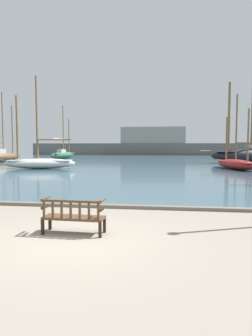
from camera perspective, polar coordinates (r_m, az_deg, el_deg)
name	(u,v)px	position (r m, az deg, el deg)	size (l,w,h in m)	color
ground_plane	(74,240)	(7.56, -9.91, -13.44)	(160.00, 160.00, 0.00)	gray
harbor_water	(154,158)	(50.95, 5.27, 1.82)	(100.00, 80.00, 0.08)	#385666
quay_edge_kerb	(106,206)	(11.15, -3.86, -7.23)	(40.00, 0.30, 0.12)	#675F54
park_bench	(73,216)	(7.96, -10.01, -9.00)	(1.62, 0.58, 0.92)	black
sailboat_distant_harbor	(63,154)	(51.40, -11.91, 2.63)	(2.77, 7.33, 8.81)	#2D6647
sailboat_outer_starboard	(39,162)	(29.43, -16.21, 1.16)	(8.14, 3.00, 8.63)	silver
sailboat_mid_port	(236,163)	(29.24, 20.29, 0.90)	(3.44, 7.37, 6.84)	maroon
sailboat_mid_starboard	(3,155)	(44.12, -22.45, 2.24)	(3.32, 6.53, 9.34)	brown
far_breakwater	(156,146)	(68.15, 5.74, 4.16)	(58.08, 2.40, 6.40)	#66605B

